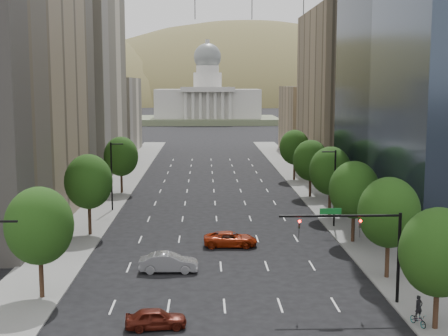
{
  "coord_description": "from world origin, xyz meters",
  "views": [
    {
      "loc": [
        -1.44,
        -13.77,
        16.36
      ],
      "look_at": [
        0.53,
        47.56,
        8.0
      ],
      "focal_mm": 49.06,
      "sensor_mm": 36.0,
      "label": 1
    }
  ],
  "objects": [
    {
      "name": "parking_tan_right",
      "position": [
        25.0,
        100.0,
        15.0
      ],
      "size": [
        14.0,
        30.0,
        30.0
      ],
      "primitive_type": "cube",
      "color": "#8C7759",
      "rests_on": "ground"
    },
    {
      "name": "car_silver",
      "position": [
        -4.63,
        38.53,
        0.85
      ],
      "size": [
        5.18,
        1.85,
        1.7
      ],
      "primitive_type": "imported",
      "rotation": [
        0.0,
        0.0,
        1.56
      ],
      "color": "gray",
      "rests_on": "ground"
    },
    {
      "name": "car_red_far",
      "position": [
        1.18,
        46.95,
        0.76
      ],
      "size": [
        5.52,
        2.64,
        1.52
      ],
      "primitive_type": "imported",
      "rotation": [
        0.0,
        0.0,
        1.55
      ],
      "color": "#9C260B",
      "rests_on": "ground"
    },
    {
      "name": "streetlight_rn",
      "position": [
        13.44,
        55.0,
        4.84
      ],
      "size": [
        1.7,
        0.2,
        9.0
      ],
      "color": "black",
      "rests_on": "ground"
    },
    {
      "name": "filler_right",
      "position": [
        25.0,
        133.0,
        8.0
      ],
      "size": [
        14.0,
        26.0,
        16.0
      ],
      "primitive_type": "cube",
      "color": "#8C7759",
      "rests_on": "ground"
    },
    {
      "name": "tree_left_2",
      "position": [
        -14.0,
        78.0,
        5.68
      ],
      "size": [
        5.2,
        5.2,
        8.68
      ],
      "color": "#382316",
      "rests_on": "ground"
    },
    {
      "name": "tree_right_5",
      "position": [
        14.0,
        90.0,
        5.75
      ],
      "size": [
        5.2,
        5.2,
        8.75
      ],
      "color": "#382316",
      "rests_on": "ground"
    },
    {
      "name": "tree_left_0",
      "position": [
        -14.0,
        32.0,
        5.75
      ],
      "size": [
        5.2,
        5.2,
        8.75
      ],
      "color": "#382316",
      "rests_on": "ground"
    },
    {
      "name": "capitol",
      "position": [
        0.0,
        249.71,
        8.58
      ],
      "size": [
        60.0,
        40.0,
        35.2
      ],
      "color": "#596647",
      "rests_on": "ground"
    },
    {
      "name": "filler_left",
      "position": [
        -25.0,
        136.0,
        9.0
      ],
      "size": [
        14.0,
        26.0,
        18.0
      ],
      "primitive_type": "cube",
      "color": "beige",
      "rests_on": "ground"
    },
    {
      "name": "streetlight_ln",
      "position": [
        -13.44,
        65.0,
        4.84
      ],
      "size": [
        1.7,
        0.2,
        9.0
      ],
      "color": "black",
      "rests_on": "ground"
    },
    {
      "name": "foothills",
      "position": [
        34.67,
        599.39,
        -37.78
      ],
      "size": [
        720.0,
        413.0,
        263.0
      ],
      "color": "olive",
      "rests_on": "ground"
    },
    {
      "name": "car_maroon",
      "position": [
        -4.77,
        25.92,
        0.7
      ],
      "size": [
        4.3,
        2.12,
        1.41
      ],
      "primitive_type": "imported",
      "rotation": [
        0.0,
        0.0,
        1.69
      ],
      "color": "#4F160D",
      "rests_on": "ground"
    },
    {
      "name": "midrise_cream_left",
      "position": [
        -25.0,
        103.0,
        17.5
      ],
      "size": [
        14.0,
        30.0,
        35.0
      ],
      "primitive_type": "cube",
      "color": "beige",
      "rests_on": "ground"
    },
    {
      "name": "tree_right_4",
      "position": [
        14.0,
        74.0,
        5.46
      ],
      "size": [
        5.2,
        5.2,
        8.46
      ],
      "color": "#382316",
      "rests_on": "ground"
    },
    {
      "name": "cyclist",
      "position": [
        13.0,
        25.43,
        0.86
      ],
      "size": [
        1.06,
        1.69,
        2.12
      ],
      "rotation": [
        0.0,
        0.0,
        0.34
      ],
      "color": "black",
      "rests_on": "sidewalk_right"
    },
    {
      "name": "traffic_signal",
      "position": [
        10.53,
        30.0,
        5.17
      ],
      "size": [
        9.12,
        0.4,
        7.38
      ],
      "color": "black",
      "rests_on": "ground"
    },
    {
      "name": "tree_right_3",
      "position": [
        14.0,
        60.0,
        5.89
      ],
      "size": [
        5.2,
        5.2,
        8.89
      ],
      "color": "#382316",
      "rests_on": "ground"
    },
    {
      "name": "sidewalk_right",
      "position": [
        15.5,
        60.0,
        0.07
      ],
      "size": [
        6.0,
        200.0,
        0.15
      ],
      "primitive_type": "cube",
      "color": "slate",
      "rests_on": "ground"
    },
    {
      "name": "sidewalk_left",
      "position": [
        -15.5,
        60.0,
        0.07
      ],
      "size": [
        6.0,
        200.0,
        0.15
      ],
      "primitive_type": "cube",
      "color": "slate",
      "rests_on": "ground"
    },
    {
      "name": "tree_left_1",
      "position": [
        -14.0,
        52.0,
        5.96
      ],
      "size": [
        5.2,
        5.2,
        8.97
      ],
      "color": "#382316",
      "rests_on": "ground"
    },
    {
      "name": "tree_right_0",
      "position": [
        14.0,
        25.0,
        5.39
      ],
      "size": [
        5.2,
        5.2,
        8.39
      ],
      "color": "#382316",
      "rests_on": "ground"
    },
    {
      "name": "tree_right_1",
      "position": [
        14.0,
        36.0,
        5.75
      ],
      "size": [
        5.2,
        5.2,
        8.75
      ],
      "color": "#382316",
      "rests_on": "ground"
    },
    {
      "name": "tree_right_2",
      "position": [
        14.0,
        48.0,
        5.6
      ],
      "size": [
        5.2,
        5.2,
        8.61
      ],
      "color": "#382316",
      "rests_on": "ground"
    }
  ]
}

